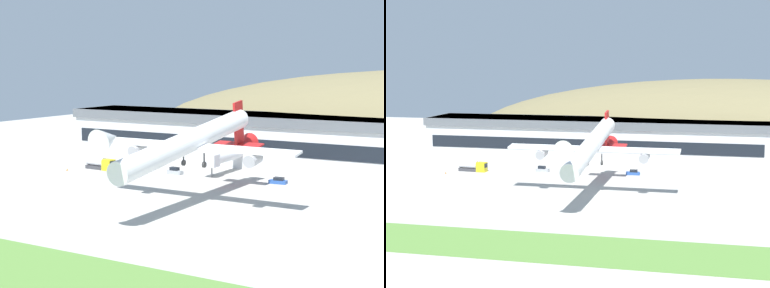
{
  "view_description": "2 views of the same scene",
  "coord_description": "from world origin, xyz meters",
  "views": [
    {
      "loc": [
        55.56,
        -102.14,
        26.36
      ],
      "look_at": [
        -5.52,
        1.5,
        11.06
      ],
      "focal_mm": 60.0,
      "sensor_mm": 36.0,
      "label": 1
    },
    {
      "loc": [
        26.24,
        -147.79,
        32.93
      ],
      "look_at": [
        -7.81,
        -0.69,
        12.04
      ],
      "focal_mm": 60.0,
      "sensor_mm": 36.0,
      "label": 2
    }
  ],
  "objects": [
    {
      "name": "ground_plane",
      "position": [
        0.0,
        0.0,
        0.0
      ],
      "size": [
        328.42,
        328.42,
        0.0
      ],
      "primitive_type": "plane",
      "color": "#ADAAA3"
    },
    {
      "name": "grass_strip_foreground",
      "position": [
        0.0,
        -44.47,
        0.04
      ],
      "size": [
        295.58,
        17.07,
        0.08
      ],
      "primitive_type": "cube",
      "color": "#568438",
      "rests_on": "ground_plane"
    },
    {
      "name": "terminal_building",
      "position": [
        -13.83,
        48.84,
        7.45
      ],
      "size": [
        107.87,
        19.13,
        13.16
      ],
      "color": "silver",
      "rests_on": "ground_plane"
    },
    {
      "name": "jetway_0",
      "position": [
        -14.67,
        31.1,
        3.99
      ],
      "size": [
        3.38,
        15.79,
        5.43
      ],
      "color": "silver",
      "rests_on": "ground_plane"
    },
    {
      "name": "cargo_airplane",
      "position": [
        -4.44,
        -0.73,
        11.61
      ],
      "size": [
        41.6,
        53.2,
        11.99
      ],
      "color": "white"
    },
    {
      "name": "service_car_0",
      "position": [
        1.65,
        26.6,
        0.59
      ],
      "size": [
        3.99,
        2.1,
        1.43
      ],
      "color": "#264C99",
      "rests_on": "ground_plane"
    },
    {
      "name": "service_car_2",
      "position": [
        -24.25,
        25.29,
        0.7
      ],
      "size": [
        3.82,
        1.78,
        1.69
      ],
      "color": "#999EA3",
      "rests_on": "ground_plane"
    },
    {
      "name": "fuel_truck",
      "position": [
        -43.92,
        21.67,
        1.49
      ],
      "size": [
        8.4,
        2.8,
        3.07
      ],
      "color": "gold",
      "rests_on": "ground_plane"
    },
    {
      "name": "traffic_cone_0",
      "position": [
        -49.86,
        16.21,
        0.28
      ],
      "size": [
        0.52,
        0.52,
        0.58
      ],
      "color": "orange",
      "rests_on": "ground_plane"
    }
  ]
}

